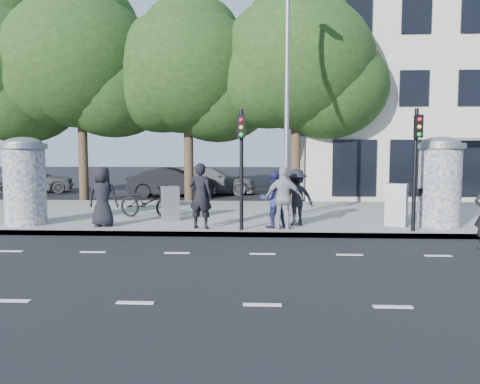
# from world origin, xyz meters

# --- Properties ---
(ground) EXTENTS (120.00, 120.00, 0.00)m
(ground) POSITION_xyz_m (0.00, 0.00, 0.00)
(ground) COLOR black
(ground) RESTS_ON ground
(sidewalk) EXTENTS (40.00, 8.00, 0.15)m
(sidewalk) POSITION_xyz_m (0.00, 7.50, 0.07)
(sidewalk) COLOR gray
(sidewalk) RESTS_ON ground
(curb) EXTENTS (40.00, 0.10, 0.16)m
(curb) POSITION_xyz_m (0.00, 3.55, 0.07)
(curb) COLOR slate
(curb) RESTS_ON ground
(lane_dash_near) EXTENTS (32.00, 0.12, 0.01)m
(lane_dash_near) POSITION_xyz_m (0.00, -2.20, 0.00)
(lane_dash_near) COLOR silver
(lane_dash_near) RESTS_ON ground
(lane_dash_far) EXTENTS (32.00, 0.12, 0.01)m
(lane_dash_far) POSITION_xyz_m (0.00, 1.40, 0.00)
(lane_dash_far) COLOR silver
(lane_dash_far) RESTS_ON ground
(ad_column_left) EXTENTS (1.36, 1.36, 2.65)m
(ad_column_left) POSITION_xyz_m (-7.20, 4.50, 1.54)
(ad_column_left) COLOR beige
(ad_column_left) RESTS_ON sidewalk
(ad_column_right) EXTENTS (1.36, 1.36, 2.65)m
(ad_column_right) POSITION_xyz_m (5.20, 4.70, 1.54)
(ad_column_right) COLOR beige
(ad_column_right) RESTS_ON sidewalk
(traffic_pole_near) EXTENTS (0.22, 0.31, 3.40)m
(traffic_pole_near) POSITION_xyz_m (-0.60, 3.79, 2.23)
(traffic_pole_near) COLOR black
(traffic_pole_near) RESTS_ON sidewalk
(traffic_pole_far) EXTENTS (0.22, 0.31, 3.40)m
(traffic_pole_far) POSITION_xyz_m (4.20, 3.79, 2.23)
(traffic_pole_far) COLOR black
(traffic_pole_far) RESTS_ON sidewalk
(street_lamp) EXTENTS (0.25, 0.93, 8.00)m
(street_lamp) POSITION_xyz_m (0.80, 6.63, 4.79)
(street_lamp) COLOR slate
(street_lamp) RESTS_ON sidewalk
(tree_mid_left) EXTENTS (7.20, 7.20, 9.57)m
(tree_mid_left) POSITION_xyz_m (-8.50, 12.50, 6.50)
(tree_mid_left) COLOR #38281C
(tree_mid_left) RESTS_ON ground
(tree_near_left) EXTENTS (6.80, 6.80, 8.97)m
(tree_near_left) POSITION_xyz_m (-3.50, 12.70, 6.06)
(tree_near_left) COLOR #38281C
(tree_near_left) RESTS_ON ground
(tree_center) EXTENTS (7.00, 7.00, 9.30)m
(tree_center) POSITION_xyz_m (1.50, 12.30, 6.31)
(tree_center) COLOR #38281C
(tree_center) RESTS_ON ground
(building) EXTENTS (20.30, 15.85, 12.00)m
(building) POSITION_xyz_m (12.00, 19.99, 5.99)
(building) COLOR #BEB49F
(building) RESTS_ON ground
(ped_a) EXTENTS (0.87, 0.57, 1.78)m
(ped_a) POSITION_xyz_m (-4.72, 4.24, 1.04)
(ped_a) COLOR black
(ped_a) RESTS_ON sidewalk
(ped_b) EXTENTS (0.78, 0.60, 1.90)m
(ped_b) POSITION_xyz_m (-1.79, 4.02, 1.10)
(ped_b) COLOR black
(ped_b) RESTS_ON sidewalk
(ped_c) EXTENTS (0.97, 0.85, 1.66)m
(ped_c) POSITION_xyz_m (0.31, 4.29, 0.98)
(ped_c) COLOR navy
(ped_c) RESTS_ON sidewalk
(ped_d) EXTENTS (1.24, 0.94, 1.70)m
(ped_d) POSITION_xyz_m (1.01, 4.76, 1.00)
(ped_d) COLOR black
(ped_d) RESTS_ON sidewalk
(ped_e) EXTENTS (1.09, 0.67, 1.79)m
(ped_e) POSITION_xyz_m (0.60, 4.01, 1.05)
(ped_e) COLOR #A2A2A5
(ped_e) RESTS_ON sidewalk
(ped_f) EXTENTS (1.82, 1.02, 1.86)m
(ped_f) POSITION_xyz_m (5.16, 4.65, 1.08)
(ped_f) COLOR black
(ped_f) RESTS_ON sidewalk
(bicycle) EXTENTS (1.30, 2.19, 1.09)m
(bicycle) POSITION_xyz_m (-3.85, 6.10, 0.69)
(bicycle) COLOR black
(bicycle) RESTS_ON sidewalk
(cabinet_left) EXTENTS (0.64, 0.56, 1.11)m
(cabinet_left) POSITION_xyz_m (-2.96, 5.47, 0.70)
(cabinet_left) COLOR gray
(cabinet_left) RESTS_ON sidewalk
(cabinet_right) EXTENTS (0.73, 0.65, 1.26)m
(cabinet_right) POSITION_xyz_m (3.99, 4.78, 0.78)
(cabinet_right) COLOR gray
(cabinet_right) RESTS_ON sidewalk
(car_left) EXTENTS (3.37, 4.90, 1.55)m
(car_left) POSITION_xyz_m (-13.16, 16.62, 0.77)
(car_left) COLOR #505256
(car_left) RESTS_ON ground
(car_mid) EXTENTS (1.78, 4.63, 1.50)m
(car_mid) POSITION_xyz_m (-4.66, 14.69, 0.75)
(car_mid) COLOR black
(car_mid) RESTS_ON ground
(car_right) EXTENTS (2.58, 5.44, 1.53)m
(car_right) POSITION_xyz_m (-3.00, 16.29, 0.77)
(car_right) COLOR slate
(car_right) RESTS_ON ground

